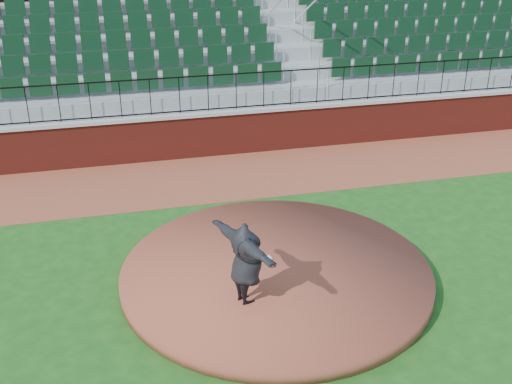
# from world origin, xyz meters

# --- Properties ---
(ground) EXTENTS (90.00, 90.00, 0.00)m
(ground) POSITION_xyz_m (0.00, 0.00, 0.00)
(ground) COLOR #1B4F16
(ground) RESTS_ON ground
(warning_track) EXTENTS (34.00, 3.20, 0.01)m
(warning_track) POSITION_xyz_m (0.00, 5.40, 0.01)
(warning_track) COLOR brown
(warning_track) RESTS_ON ground
(field_wall) EXTENTS (34.00, 0.35, 1.20)m
(field_wall) POSITION_xyz_m (0.00, 7.00, 0.60)
(field_wall) COLOR maroon
(field_wall) RESTS_ON ground
(wall_cap) EXTENTS (34.00, 0.45, 0.10)m
(wall_cap) POSITION_xyz_m (0.00, 7.00, 1.25)
(wall_cap) COLOR #B7B7B7
(wall_cap) RESTS_ON field_wall
(wall_railing) EXTENTS (34.00, 0.05, 1.00)m
(wall_railing) POSITION_xyz_m (0.00, 7.00, 1.80)
(wall_railing) COLOR black
(wall_railing) RESTS_ON wall_cap
(seating_stands) EXTENTS (34.00, 5.10, 4.60)m
(seating_stands) POSITION_xyz_m (0.00, 9.72, 2.30)
(seating_stands) COLOR gray
(seating_stands) RESTS_ON ground
(concourse_wall) EXTENTS (34.00, 0.50, 5.50)m
(concourse_wall) POSITION_xyz_m (0.00, 12.52, 2.75)
(concourse_wall) COLOR maroon
(concourse_wall) RESTS_ON ground
(pitchers_mound) EXTENTS (5.92, 5.92, 0.25)m
(pitchers_mound) POSITION_xyz_m (0.09, 0.27, 0.12)
(pitchers_mound) COLOR brown
(pitchers_mound) RESTS_ON ground
(pitching_rubber) EXTENTS (0.56, 0.28, 0.04)m
(pitching_rubber) POSITION_xyz_m (-0.17, 0.56, 0.27)
(pitching_rubber) COLOR silver
(pitching_rubber) RESTS_ON pitchers_mound
(pitcher) EXTENTS (1.12, 1.97, 1.55)m
(pitcher) POSITION_xyz_m (-0.71, -0.66, 1.03)
(pitcher) COLOR black
(pitcher) RESTS_ON pitchers_mound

